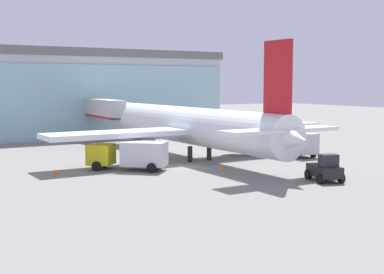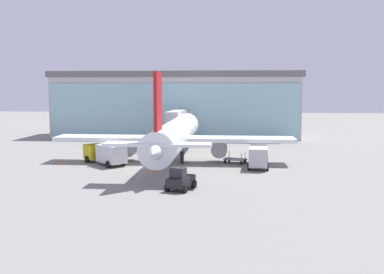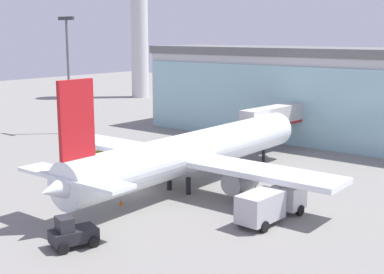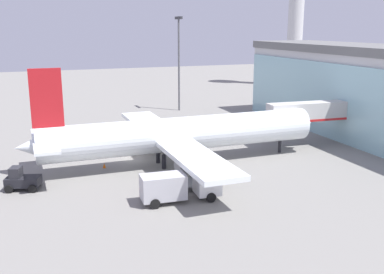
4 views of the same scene
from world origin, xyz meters
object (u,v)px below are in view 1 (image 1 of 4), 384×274
object	(u,v)px
pushback_tug	(325,170)
catering_truck	(130,154)
safety_cone_nose	(223,168)
jet_bridge	(101,109)
fuel_truck	(291,142)
baggage_cart	(256,150)
safety_cone_wingtip	(55,172)
airplane	(190,126)

from	to	relation	value
pushback_tug	catering_truck	bearing A→B (deg)	58.08
pushback_tug	safety_cone_nose	xyz separation A→B (m)	(-4.07, 8.73, -0.70)
catering_truck	safety_cone_nose	world-z (taller)	catering_truck
jet_bridge	fuel_truck	xyz separation A→B (m)	(12.68, -23.93, -2.99)
baggage_cart	safety_cone_wingtip	xyz separation A→B (m)	(-23.37, -1.48, -0.23)
airplane	baggage_cart	distance (m)	8.69
catering_truck	pushback_tug	world-z (taller)	catering_truck
jet_bridge	baggage_cart	xyz separation A→B (m)	(9.83, -21.30, -3.95)
safety_cone_nose	fuel_truck	bearing A→B (deg)	20.04
airplane	catering_truck	size ratio (longest dim) A/B	5.23
baggage_cart	safety_cone_nose	size ratio (longest dim) A/B	5.80
baggage_cart	pushback_tug	world-z (taller)	pushback_tug
safety_cone_wingtip	catering_truck	bearing A→B (deg)	-7.81
jet_bridge	catering_truck	distance (m)	24.84
baggage_cart	safety_cone_nose	distance (m)	11.93
airplane	safety_cone_wingtip	bearing A→B (deg)	99.76
airplane	safety_cone_nose	bearing A→B (deg)	170.12
jet_bridge	safety_cone_nose	size ratio (longest dim) A/B	24.71
airplane	baggage_cart	world-z (taller)	airplane
catering_truck	fuel_truck	size ratio (longest dim) A/B	0.92
fuel_truck	safety_cone_wingtip	distance (m)	26.26
catering_truck	fuel_truck	bearing A→B (deg)	-137.50
baggage_cart	safety_cone_nose	bearing A→B (deg)	58.19
fuel_truck	safety_cone_nose	bearing A→B (deg)	113.91
jet_bridge	catering_truck	xyz separation A→B (m)	(-6.81, -23.70, -2.99)
pushback_tug	baggage_cart	bearing A→B (deg)	-0.56
safety_cone_nose	pushback_tug	bearing A→B (deg)	-65.02
fuel_truck	pushback_tug	world-z (taller)	fuel_truck
fuel_truck	jet_bridge	bearing A→B (deg)	31.79
baggage_cart	safety_cone_nose	world-z (taller)	baggage_cart
catering_truck	baggage_cart	distance (m)	16.84
airplane	fuel_truck	xyz separation A→B (m)	(10.93, -3.75, -2.02)
catering_truck	safety_cone_nose	size ratio (longest dim) A/B	12.41
pushback_tug	safety_cone_nose	size ratio (longest dim) A/B	6.56
fuel_truck	pushback_tug	size ratio (longest dim) A/B	2.06
fuel_truck	safety_cone_nose	world-z (taller)	fuel_truck
baggage_cart	catering_truck	bearing A→B (deg)	29.54
airplane	pushback_tug	world-z (taller)	airplane
fuel_truck	baggage_cart	distance (m)	4.00
airplane	baggage_cart	xyz separation A→B (m)	(8.08, -1.12, -2.99)
catering_truck	baggage_cart	size ratio (longest dim) A/B	2.14
fuel_truck	baggage_cart	size ratio (longest dim) A/B	2.33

